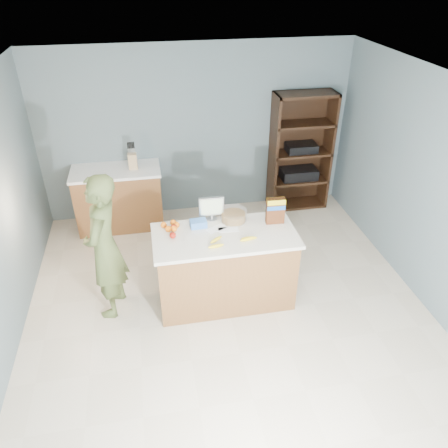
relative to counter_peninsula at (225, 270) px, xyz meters
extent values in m
cube|color=beige|center=(0.00, -0.30, -0.42)|extent=(4.50, 5.00, 0.02)
cube|color=slate|center=(0.00, 2.20, 0.83)|extent=(4.50, 0.02, 2.50)
cube|color=slate|center=(2.25, -0.30, 0.83)|extent=(0.02, 5.00, 2.50)
cube|color=white|center=(0.00, -0.30, 2.08)|extent=(4.50, 5.00, 0.02)
cube|color=brown|center=(0.00, 0.00, 0.01)|extent=(1.50, 0.70, 0.86)
cube|color=silver|center=(0.00, 0.00, 0.46)|extent=(1.56, 0.76, 0.04)
cube|color=black|center=(0.00, 0.00, -0.37)|extent=(1.46, 0.66, 0.10)
cube|color=brown|center=(-1.20, 1.90, 0.01)|extent=(1.20, 0.60, 0.86)
cube|color=white|center=(-1.20, 1.90, 0.46)|extent=(1.24, 0.62, 0.04)
cube|color=black|center=(1.55, 2.18, 0.48)|extent=(0.90, 0.04, 1.80)
cube|color=black|center=(1.12, 2.00, 0.48)|extent=(0.04, 0.40, 1.80)
cube|color=black|center=(1.98, 2.00, 0.48)|extent=(0.04, 0.40, 1.80)
cube|color=black|center=(1.55, 2.00, -0.40)|extent=(0.90, 0.40, 0.04)
cube|color=black|center=(1.55, 2.00, 0.03)|extent=(0.90, 0.40, 0.04)
cube|color=black|center=(1.55, 2.00, 0.48)|extent=(0.90, 0.40, 0.04)
cube|color=black|center=(1.55, 2.00, 0.93)|extent=(0.90, 0.40, 0.04)
cube|color=black|center=(1.55, 2.00, 1.36)|extent=(0.90, 0.40, 0.04)
cube|color=black|center=(1.55, 2.00, 0.13)|extent=(0.55, 0.32, 0.16)
cube|color=black|center=(1.55, 2.00, 0.56)|extent=(0.45, 0.30, 0.12)
imported|color=#4A572C|center=(-1.28, 0.08, 0.42)|extent=(0.53, 0.68, 1.67)
cube|color=tan|center=(-0.95, 1.89, 0.59)|extent=(0.12, 0.10, 0.22)
cylinder|color=black|center=(-0.99, 1.89, 0.75)|extent=(0.02, 0.02, 0.09)
cylinder|color=black|center=(-0.97, 1.89, 0.75)|extent=(0.02, 0.02, 0.09)
cylinder|color=black|center=(-0.95, 1.89, 0.75)|extent=(0.02, 0.02, 0.09)
cylinder|color=black|center=(-0.93, 1.89, 0.75)|extent=(0.02, 0.02, 0.09)
cylinder|color=black|center=(-0.91, 1.89, 0.75)|extent=(0.02, 0.02, 0.09)
cube|color=white|center=(-0.07, 0.12, 0.49)|extent=(0.25, 0.20, 0.00)
cube|color=white|center=(0.05, 0.08, 0.49)|extent=(0.23, 0.12, 0.00)
ellipsoid|color=yellow|center=(-0.12, -0.11, 0.50)|extent=(0.16, 0.13, 0.04)
ellipsoid|color=yellow|center=(-0.14, -0.23, 0.50)|extent=(0.18, 0.06, 0.04)
ellipsoid|color=yellow|center=(0.21, -0.16, 0.50)|extent=(0.18, 0.07, 0.04)
ellipsoid|color=yellow|center=(0.23, -0.15, 0.50)|extent=(0.17, 0.04, 0.04)
sphere|color=maroon|center=(-0.53, 0.18, 0.52)|extent=(0.07, 0.07, 0.07)
sphere|color=maroon|center=(-0.56, 0.03, 0.52)|extent=(0.07, 0.07, 0.07)
sphere|color=orange|center=(-0.59, 0.17, 0.52)|extent=(0.07, 0.07, 0.07)
sphere|color=orange|center=(-0.53, 0.29, 0.52)|extent=(0.07, 0.07, 0.07)
sphere|color=orange|center=(-0.53, 0.16, 0.52)|extent=(0.07, 0.07, 0.07)
sphere|color=orange|center=(-0.50, 0.23, 0.52)|extent=(0.07, 0.07, 0.07)
sphere|color=orange|center=(-0.64, 0.26, 0.52)|extent=(0.07, 0.07, 0.07)
cube|color=blue|center=(-0.26, 0.21, 0.52)|extent=(0.19, 0.13, 0.08)
cylinder|color=#267219|center=(0.15, 0.26, 0.53)|extent=(0.27, 0.27, 0.09)
cylinder|color=white|center=(0.15, 0.26, 0.55)|extent=(0.30, 0.30, 0.13)
cylinder|color=silver|center=(-0.09, 0.33, 0.49)|extent=(0.12, 0.12, 0.01)
cylinder|color=silver|center=(-0.09, 0.33, 0.52)|extent=(0.02, 0.02, 0.05)
cube|color=silver|center=(-0.09, 0.33, 0.66)|extent=(0.28, 0.04, 0.22)
cube|color=yellow|center=(-0.09, 0.31, 0.66)|extent=(0.24, 0.01, 0.18)
cube|color=#592B14|center=(0.59, 0.13, 0.64)|extent=(0.21, 0.08, 0.31)
cube|color=yellow|center=(0.59, 0.13, 0.76)|extent=(0.21, 0.08, 0.06)
cube|color=blue|center=(0.59, 0.13, 0.69)|extent=(0.21, 0.08, 0.05)
camera|label=1|loc=(-0.74, -3.85, 3.07)|focal=35.00mm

